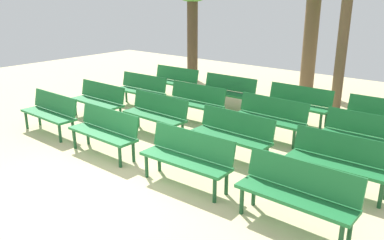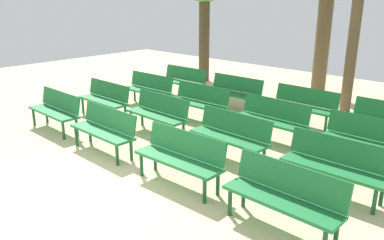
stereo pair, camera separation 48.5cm
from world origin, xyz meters
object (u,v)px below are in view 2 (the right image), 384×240
object	(u,v)px
bench_r0_c1	(105,127)
bench_r1_c0	(105,97)
bench_r0_c3	(284,194)
bench_r0_c0	(56,108)
bench_r3_c1	(234,91)
bench_r2_c1	(199,100)
bench_r2_c2	(272,117)
bench_r2_c0	(148,88)
bench_r0_c2	(181,155)
bench_r1_c3	(335,163)
bench_r1_c1	(159,112)
bench_r2_c3	(368,139)
bench_r3_c2	(304,104)
bench_r1_c2	(231,133)
bench_r3_c0	(183,80)

from	to	relation	value
bench_r0_c1	bench_r1_c0	size ratio (longest dim) A/B	1.00
bench_r0_c3	bench_r1_c0	size ratio (longest dim) A/B	1.00
bench_r0_c0	bench_r3_c1	size ratio (longest dim) A/B	1.00
bench_r0_c3	bench_r2_c1	xyz separation A→B (m)	(-3.96, 2.73, 0.00)
bench_r1_c0	bench_r2_c2	size ratio (longest dim) A/B	1.00
bench_r0_c1	bench_r0_c3	world-z (taller)	same
bench_r2_c1	bench_r2_c0	bearing A→B (deg)	177.91
bench_r0_c2	bench_r2_c2	distance (m)	2.77
bench_r1_c3	bench_r2_c0	size ratio (longest dim) A/B	1.00
bench_r1_c1	bench_r2_c0	world-z (taller)	same
bench_r0_c0	bench_r2_c3	world-z (taller)	same
bench_r2_c3	bench_r3_c2	xyz separation A→B (m)	(-1.98, 1.36, 0.00)
bench_r2_c2	bench_r3_c1	size ratio (longest dim) A/B	1.00
bench_r0_c3	bench_r2_c1	bearing A→B (deg)	145.90
bench_r0_c1	bench_r2_c2	xyz separation A→B (m)	(2.02, 2.80, 0.00)
bench_r1_c2	bench_r3_c1	size ratio (longest dim) A/B	1.00
bench_r3_c2	bench_r0_c3	bearing A→B (deg)	-64.38
bench_r1_c1	bench_r1_c2	distance (m)	2.03
bench_r0_c1	bench_r1_c1	world-z (taller)	same
bench_r1_c1	bench_r0_c0	bearing A→B (deg)	-141.85
bench_r1_c0	bench_r1_c1	size ratio (longest dim) A/B	1.00
bench_r1_c2	bench_r1_c3	distance (m)	2.00
bench_r0_c3	bench_r1_c1	distance (m)	4.21
bench_r2_c1	bench_r3_c2	size ratio (longest dim) A/B	1.00
bench_r0_c3	bench_r1_c2	bearing A→B (deg)	145.15
bench_r0_c0	bench_r2_c3	distance (m)	6.55
bench_r0_c2	bench_r3_c2	bearing A→B (deg)	88.98
bench_r0_c2	bench_r3_c0	world-z (taller)	same
bench_r1_c3	bench_r0_c0	bearing A→B (deg)	-167.75
bench_r0_c0	bench_r1_c2	world-z (taller)	same
bench_r0_c2	bench_r3_c1	bearing A→B (deg)	114.79
bench_r3_c1	bench_r2_c2	bearing A→B (deg)	-34.69
bench_r1_c1	bench_r2_c3	distance (m)	4.25
bench_r1_c2	bench_r3_c1	xyz separation A→B (m)	(-2.01, 2.76, 0.00)
bench_r0_c3	bench_r2_c3	world-z (taller)	same
bench_r2_c1	bench_r0_c3	bearing A→B (deg)	-35.77
bench_r0_c3	bench_r3_c2	size ratio (longest dim) A/B	1.00
bench_r2_c3	bench_r0_c3	bearing A→B (deg)	-90.52
bench_r1_c3	bench_r3_c2	distance (m)	3.42
bench_r2_c0	bench_r3_c0	bearing A→B (deg)	90.49
bench_r1_c0	bench_r3_c1	size ratio (longest dim) A/B	1.00
bench_r1_c0	bench_r0_c2	bearing A→B (deg)	-18.02
bench_r0_c1	bench_r3_c2	xyz separation A→B (m)	(2.00, 4.21, 0.00)
bench_r2_c3	bench_r2_c2	bearing A→B (deg)	-178.07
bench_r3_c2	bench_r1_c2	bearing A→B (deg)	-89.27
bench_r0_c0	bench_r1_c3	distance (m)	6.10
bench_r1_c0	bench_r1_c1	xyz separation A→B (m)	(1.92, 0.07, 0.00)
bench_r1_c1	bench_r1_c2	xyz separation A→B (m)	(2.03, -0.03, 0.00)
bench_r3_c0	bench_r3_c1	size ratio (longest dim) A/B	1.00
bench_r0_c3	bench_r2_c2	xyz separation A→B (m)	(-1.91, 2.77, 0.00)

